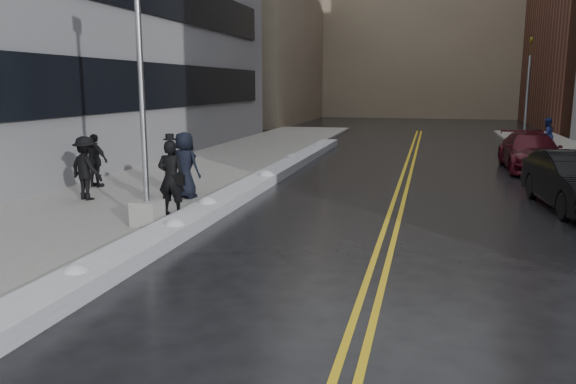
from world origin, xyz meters
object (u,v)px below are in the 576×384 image
Objects in this scene: pedestrian_b at (172,167)px; pedestrian_east at (546,135)px; pedestrian_c at (185,165)px; pedestrian_d at (95,161)px; car_maroon at (531,152)px; traffic_signal at (528,87)px; pedestrian_fedora at (171,178)px; pedestrian_e at (86,168)px; lamppost at (143,128)px.

pedestrian_b is 20.11m from pedestrian_east.
pedestrian_east is at bearing -124.74° from pedestrian_b.
pedestrian_b is 1.08m from pedestrian_c.
car_maroon is (15.01, 8.78, -0.27)m from pedestrian_d.
pedestrian_b is (-13.09, -17.93, -2.44)m from traffic_signal.
pedestrian_fedora reaches higher than pedestrian_e.
pedestrian_fedora is (-11.70, -20.83, -2.26)m from traffic_signal.
pedestrian_east is (0.59, -3.20, -2.37)m from traffic_signal.
pedestrian_fedora is at bearing -132.88° from car_maroon.
pedestrian_d reaches higher than pedestrian_east.
pedestrian_b is 0.90× the size of pedestrian_d.
traffic_signal reaches higher than pedestrian_fedora.
traffic_signal is at bearing -123.61° from pedestrian_fedora.
pedestrian_c is 3.83m from pedestrian_d.
pedestrian_c is at bearing -123.42° from traffic_signal.
pedestrian_d is at bearing -132.18° from traffic_signal.
pedestrian_b is at bearing -172.83° from pedestrian_d.
traffic_signal is 22.34m from pedestrian_b.
car_maroon is (10.70, 11.93, -0.37)m from pedestrian_fedora.
pedestrian_d is at bearing 3.08° from pedestrian_b.
traffic_signal is at bearing -117.98° from pedestrian_b.
pedestrian_d is (-4.31, 3.15, -0.10)m from pedestrian_fedora.
pedestrian_e is at bearing 33.15° from pedestrian_c.
pedestrian_c is 2.91m from pedestrian_e.
pedestrian_d is 2.16m from pedestrian_e.
car_maroon is at bearing -135.07° from pedestrian_b.
pedestrian_east is (12.29, 17.62, -0.11)m from pedestrian_fedora.
pedestrian_east reaches higher than pedestrian_b.
pedestrian_c is (-0.51, 3.35, -1.38)m from lamppost.
pedestrian_east is at bearing -79.54° from traffic_signal.
pedestrian_fedora is 21.49m from pedestrian_east.
lamppost is 24.98m from traffic_signal.
pedestrian_fedora is at bearing 156.08° from pedestrian_d.
lamppost is 3.79× the size of pedestrian_c.
car_maroon is at bearing -137.43° from pedestrian_d.
lamppost is at bearing -118.21° from traffic_signal.
pedestrian_c reaches higher than pedestrian_e.
pedestrian_b is at bearing -144.22° from car_maroon.
pedestrian_fedora is 3.22m from pedestrian_b.
pedestrian_fedora is 2.26m from pedestrian_c.
pedestrian_c is (-0.61, 2.18, 0.01)m from pedestrian_fedora.
pedestrian_east is at bearing 73.37° from car_maroon.
traffic_signal reaches higher than pedestrian_d.
lamppost is 1.82m from pedestrian_fedora.
pedestrian_e is at bearing -24.23° from pedestrian_fedora.
lamppost reaches higher than pedestrian_fedora.
pedestrian_c is 14.94m from car_maroon.
car_maroon is at bearing -123.78° from pedestrian_e.
pedestrian_east is at bearing -114.75° from pedestrian_e.
traffic_signal is 3.71× the size of pedestrian_b.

